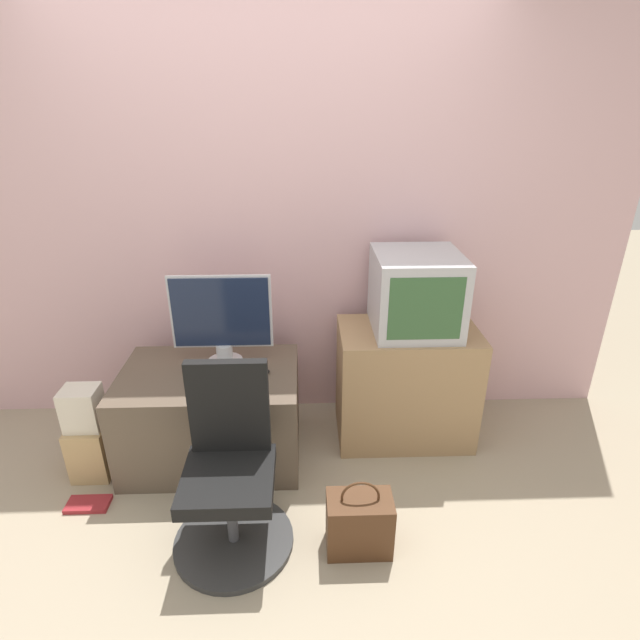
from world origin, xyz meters
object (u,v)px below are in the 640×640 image
(crt_tv, at_px, (416,292))
(book, at_px, (88,504))
(handbag, at_px, (359,523))
(keyboard, at_px, (223,375))
(mouse, at_px, (265,372))
(office_chair, at_px, (230,480))
(cardboard_box_lower, at_px, (92,449))
(main_monitor, at_px, (222,320))

(crt_tv, distance_m, book, 2.09)
(handbag, bearing_deg, keyboard, 136.15)
(book, bearing_deg, crt_tv, 18.46)
(mouse, height_order, office_chair, office_chair)
(office_chair, relative_size, cardboard_box_lower, 2.85)
(main_monitor, distance_m, office_chair, 0.88)
(keyboard, relative_size, office_chair, 0.36)
(handbag, bearing_deg, book, 167.55)
(crt_tv, height_order, office_chair, crt_tv)
(main_monitor, distance_m, handbag, 1.27)
(crt_tv, relative_size, cardboard_box_lower, 1.58)
(handbag, height_order, book, handbag)
(keyboard, bearing_deg, handbag, -43.85)
(office_chair, bearing_deg, cardboard_box_lower, 150.51)
(crt_tv, bearing_deg, mouse, -166.10)
(cardboard_box_lower, height_order, book, cardboard_box_lower)
(mouse, height_order, crt_tv, crt_tv)
(mouse, distance_m, cardboard_box_lower, 1.06)
(main_monitor, bearing_deg, cardboard_box_lower, -161.31)
(office_chair, relative_size, book, 4.11)
(main_monitor, distance_m, keyboard, 0.31)
(mouse, bearing_deg, book, -157.50)
(office_chair, bearing_deg, handbag, -8.77)
(main_monitor, distance_m, cardboard_box_lower, 1.03)
(cardboard_box_lower, bearing_deg, keyboard, 7.46)
(main_monitor, relative_size, cardboard_box_lower, 1.78)
(office_chair, bearing_deg, main_monitor, 98.25)
(main_monitor, bearing_deg, office_chair, -81.75)
(keyboard, bearing_deg, crt_tv, 12.11)
(keyboard, distance_m, crt_tv, 1.17)
(cardboard_box_lower, bearing_deg, main_monitor, 18.69)
(book, bearing_deg, mouse, 22.50)
(crt_tv, bearing_deg, main_monitor, -175.77)
(mouse, relative_size, cardboard_box_lower, 0.18)
(main_monitor, distance_m, mouse, 0.37)
(main_monitor, xyz_separation_m, cardboard_box_lower, (-0.74, -0.25, -0.67))
(keyboard, height_order, mouse, mouse)
(office_chair, xyz_separation_m, cardboard_box_lower, (-0.84, 0.48, -0.19))
(crt_tv, distance_m, cardboard_box_lower, 2.01)
(main_monitor, bearing_deg, crt_tv, 4.23)
(mouse, height_order, handbag, mouse)
(crt_tv, bearing_deg, book, -161.54)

